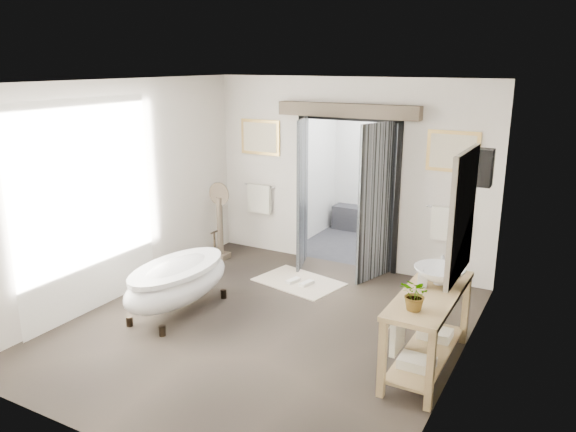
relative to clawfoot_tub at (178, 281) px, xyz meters
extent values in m
plane|color=#473C31|center=(1.18, 0.16, -0.42)|extent=(5.00, 5.00, 0.00)
cube|color=silver|center=(1.18, -2.34, 1.03)|extent=(4.50, 0.02, 2.90)
cube|color=silver|center=(-1.07, 0.16, 1.03)|extent=(0.02, 5.00, 2.90)
cube|color=silver|center=(3.43, 0.16, 1.03)|extent=(0.02, 5.00, 2.90)
cube|color=silver|center=(-0.34, 2.66, 1.03)|extent=(1.45, 0.02, 2.90)
cube|color=silver|center=(2.71, 2.66, 1.03)|extent=(1.45, 0.02, 2.90)
cube|color=silver|center=(1.18, 2.66, 2.18)|extent=(1.60, 0.02, 0.60)
cube|color=silver|center=(1.18, 0.16, 2.48)|extent=(4.50, 5.00, 0.02)
cube|color=white|center=(-1.02, -0.44, 0.93)|extent=(0.02, 2.20, 2.70)
cube|color=gray|center=(3.41, 0.18, 1.28)|extent=(0.05, 0.95, 1.25)
cube|color=silver|center=(3.38, 0.18, 1.28)|extent=(0.01, 0.80, 1.10)
cube|color=black|center=(3.31, 1.71, 1.48)|extent=(0.20, 0.20, 0.45)
sphere|color=#FFCC8C|center=(3.31, 1.71, 1.48)|extent=(0.10, 0.10, 0.10)
cube|color=#28282D|center=(1.18, 3.66, -0.42)|extent=(2.20, 2.00, 0.01)
cube|color=silver|center=(1.18, 3.66, 2.08)|extent=(2.20, 2.00, 0.02)
cube|color=white|center=(1.18, 4.66, 0.83)|extent=(2.20, 0.02, 2.50)
cube|color=white|center=(0.08, 3.66, 0.83)|extent=(0.02, 2.00, 2.50)
cube|color=white|center=(2.28, 3.66, 0.83)|extent=(0.02, 2.00, 2.50)
cube|color=#28282D|center=(1.18, 4.48, -0.20)|extent=(2.00, 0.35, 0.45)
cylinder|color=silver|center=(0.78, 4.63, 1.18)|extent=(0.40, 0.03, 0.40)
cylinder|color=silver|center=(1.58, 4.63, 1.18)|extent=(0.40, 0.03, 0.40)
cube|color=black|center=(0.38, 2.66, 0.73)|extent=(0.07, 0.10, 2.30)
cube|color=black|center=(1.98, 2.66, 0.73)|extent=(0.07, 0.10, 2.30)
cube|color=black|center=(1.18, 2.66, 1.88)|extent=(1.67, 0.10, 0.07)
cube|color=black|center=(0.58, 2.31, 0.73)|extent=(0.28, 0.78, 2.30)
cube|color=black|center=(1.78, 2.31, 0.73)|extent=(0.28, 0.78, 2.30)
cube|color=brown|center=(1.18, 2.56, 2.00)|extent=(2.20, 0.20, 0.20)
cube|color=tan|center=(-0.37, 2.64, 1.50)|extent=(0.72, 0.03, 0.57)
cube|color=beige|center=(-0.37, 2.63, 1.50)|extent=(0.62, 0.01, 0.47)
cube|color=tan|center=(2.73, 2.64, 1.50)|extent=(0.72, 0.03, 0.57)
cube|color=beige|center=(2.73, 2.63, 1.50)|extent=(0.62, 0.01, 0.47)
cylinder|color=silver|center=(-0.37, 2.60, 0.70)|extent=(0.60, 0.02, 0.02)
cube|color=silver|center=(-0.37, 2.58, 0.48)|extent=(0.42, 0.08, 0.48)
cylinder|color=silver|center=(2.73, 2.60, 0.70)|extent=(0.60, 0.02, 0.02)
cube|color=silver|center=(2.73, 2.58, 0.48)|extent=(0.42, 0.08, 0.48)
cylinder|color=black|center=(-0.26, -0.62, -0.36)|extent=(0.08, 0.08, 0.12)
cylinder|color=black|center=(0.26, -0.62, -0.36)|extent=(0.08, 0.08, 0.12)
cylinder|color=black|center=(-0.26, 0.62, -0.36)|extent=(0.08, 0.08, 0.12)
cylinder|color=black|center=(0.26, 0.62, -0.36)|extent=(0.08, 0.08, 0.12)
ellipsoid|color=white|center=(0.00, 0.00, -0.02)|extent=(0.79, 1.76, 0.56)
cylinder|color=black|center=(0.00, 0.81, 0.33)|extent=(0.03, 0.03, 0.23)
cube|color=tan|center=(2.93, -0.56, 0.00)|extent=(0.07, 0.07, 0.85)
cube|color=tan|center=(3.39, -0.56, 0.00)|extent=(0.07, 0.07, 0.85)
cube|color=tan|center=(2.93, 0.92, 0.00)|extent=(0.07, 0.07, 0.85)
cube|color=tan|center=(3.39, 0.92, 0.00)|extent=(0.07, 0.07, 0.85)
cube|color=tan|center=(3.16, 0.18, 0.40)|extent=(0.55, 1.60, 0.05)
cube|color=tan|center=(3.16, 0.18, -0.26)|extent=(0.45, 1.50, 0.03)
cylinder|color=silver|center=(2.89, 0.18, 0.18)|extent=(0.02, 1.40, 0.02)
cube|color=silver|center=(2.89, 0.03, -0.02)|extent=(0.06, 0.34, 0.42)
cube|color=silver|center=(3.16, -0.17, -0.20)|extent=(0.35, 0.25, 0.10)
cube|color=silver|center=(3.16, 0.53, -0.20)|extent=(0.35, 0.25, 0.10)
cube|color=brown|center=(-0.70, 1.91, -0.38)|extent=(0.24, 0.24, 0.09)
cylinder|color=brown|center=(-0.70, 1.91, 0.13)|extent=(0.10, 0.10, 0.94)
cylinder|color=silver|center=(-0.70, 1.93, 0.66)|extent=(0.33, 0.02, 0.33)
cylinder|color=brown|center=(-0.70, 1.92, 0.66)|extent=(0.38, 0.02, 0.38)
cube|color=beige|center=(0.90, 1.61, -0.41)|extent=(1.34, 1.03, 0.01)
cube|color=white|center=(0.84, 1.55, -0.38)|extent=(0.14, 0.25, 0.05)
cube|color=white|center=(1.06, 1.55, -0.38)|extent=(0.14, 0.25, 0.05)
imported|color=white|center=(3.17, 0.45, 0.52)|extent=(0.67, 0.67, 0.18)
imported|color=gray|center=(3.15, -0.31, 0.59)|extent=(0.37, 0.35, 0.32)
imported|color=gray|center=(3.04, 0.29, 0.53)|extent=(0.11, 0.11, 0.21)
imported|color=gray|center=(3.11, 0.86, 0.52)|extent=(0.16, 0.16, 0.18)
camera|label=1|loc=(4.44, -5.15, 2.70)|focal=35.00mm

